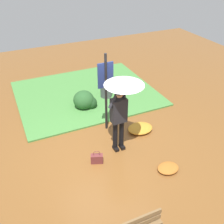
# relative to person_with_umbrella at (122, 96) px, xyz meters

# --- Properties ---
(ground_plane) EXTENTS (18.00, 18.00, 0.00)m
(ground_plane) POSITION_rel_person_with_umbrella_xyz_m (-0.37, 0.01, -1.55)
(ground_plane) COLOR brown
(grass_verge) EXTENTS (4.80, 4.00, 0.05)m
(grass_verge) POSITION_rel_person_with_umbrella_xyz_m (0.16, 3.18, -1.53)
(grass_verge) COLOR #47843D
(grass_verge) RESTS_ON ground_plane
(person_with_umbrella) EXTENTS (0.96, 0.96, 2.04)m
(person_with_umbrella) POSITION_rel_person_with_umbrella_xyz_m (0.00, 0.00, 0.00)
(person_with_umbrella) COLOR black
(person_with_umbrella) RESTS_ON ground_plane
(info_sign_post) EXTENTS (0.44, 0.07, 2.30)m
(info_sign_post) POSITION_rel_person_with_umbrella_xyz_m (-0.01, 0.94, -0.11)
(info_sign_post) COLOR black
(info_sign_post) RESTS_ON ground_plane
(handbag) EXTENTS (0.33, 0.24, 0.37)m
(handbag) POSITION_rel_person_with_umbrella_xyz_m (-0.80, -0.30, -1.42)
(handbag) COLOR brown
(handbag) RESTS_ON ground_plane
(trash_bin) EXTENTS (0.42, 0.42, 0.83)m
(trash_bin) POSITION_rel_person_with_umbrella_xyz_m (0.71, 2.63, -1.13)
(trash_bin) COLOR #4C4C51
(trash_bin) RESTS_ON ground_plane
(shrub_cluster) EXTENTS (0.75, 0.68, 0.61)m
(shrub_cluster) POSITION_rel_person_with_umbrella_xyz_m (-0.19, 2.26, -1.27)
(shrub_cluster) COLOR #285628
(shrub_cluster) RESTS_ON ground_plane
(leaf_pile_near_person) EXTENTS (0.53, 0.43, 0.12)m
(leaf_pile_near_person) POSITION_rel_person_with_umbrella_xyz_m (0.66, -1.25, -1.49)
(leaf_pile_near_person) COLOR #A86023
(leaf_pile_near_person) RESTS_ON ground_plane
(leaf_pile_by_bench) EXTENTS (0.74, 0.59, 0.16)m
(leaf_pile_by_bench) POSITION_rel_person_with_umbrella_xyz_m (0.83, 0.42, -1.47)
(leaf_pile_by_bench) COLOR #C68428
(leaf_pile_by_bench) RESTS_ON ground_plane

